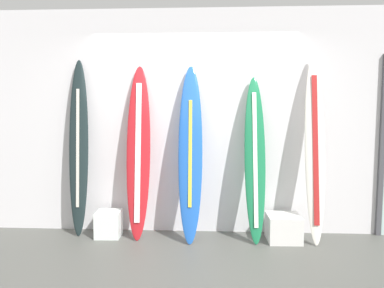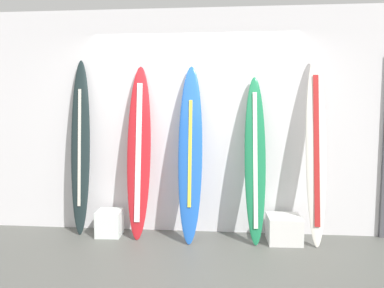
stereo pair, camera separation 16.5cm
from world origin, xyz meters
TOP-DOWN VIEW (x-y plane):
  - ground at (0.00, 0.00)m, footprint 8.00×8.00m
  - wall_back at (0.00, 1.30)m, footprint 7.20×0.20m
  - surfboard_charcoal at (-1.43, 1.03)m, footprint 0.25×0.31m
  - surfboard_crimson at (-0.67, 0.97)m, footprint 0.30×0.43m
  - surfboard_cobalt at (-0.04, 0.92)m, footprint 0.30×0.52m
  - surfboard_emerald at (0.73, 0.93)m, footprint 0.27×0.47m
  - surfboard_ivory at (1.43, 0.94)m, footprint 0.23×0.46m
  - display_block_left at (-1.05, 0.94)m, footprint 0.31×0.31m
  - display_block_center at (1.08, 0.91)m, footprint 0.40×0.40m

SIDE VIEW (x-z plane):
  - ground at x=0.00m, z-range -0.04..0.00m
  - display_block_center at x=1.08m, z-range 0.00..0.31m
  - display_block_left at x=-1.05m, z-range 0.00..0.32m
  - surfboard_emerald at x=0.73m, z-range 0.00..1.96m
  - surfboard_cobalt at x=-0.04m, z-range 0.00..2.09m
  - surfboard_crimson at x=-0.67m, z-range 0.00..2.10m
  - surfboard_charcoal at x=-1.43m, z-range 0.00..2.18m
  - surfboard_ivory at x=1.43m, z-range 0.00..2.20m
  - wall_back at x=0.00m, z-range 0.00..2.80m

